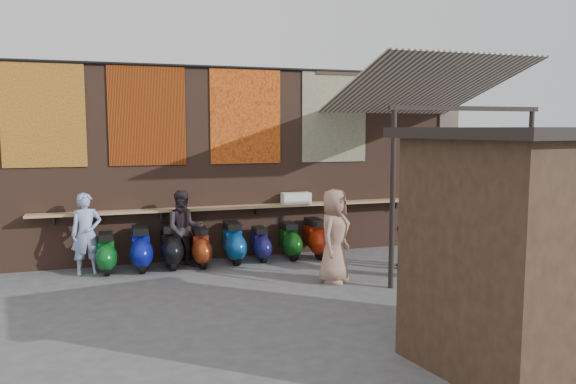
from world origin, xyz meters
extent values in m
plane|color=#474749|center=(0.00, 0.00, 0.00)|extent=(70.00, 70.00, 0.00)
cube|color=brown|center=(0.00, 2.70, 2.00)|extent=(10.00, 0.40, 4.00)
cube|color=#4C4238|center=(5.20, 2.70, 2.00)|extent=(0.50, 0.50, 4.00)
cube|color=#9E7A51|center=(0.00, 2.33, 1.10)|extent=(8.00, 0.32, 0.05)
cube|color=white|center=(1.35, 2.30, 1.24)|extent=(0.62, 0.27, 0.24)
cube|color=maroon|center=(-3.60, 2.48, 3.00)|extent=(1.50, 0.02, 2.00)
cube|color=#C2440B|center=(-1.70, 2.48, 3.00)|extent=(1.50, 0.02, 2.00)
cube|color=#D45E1A|center=(0.30, 2.48, 3.00)|extent=(1.50, 0.02, 2.00)
cube|color=#2A689C|center=(2.30, 2.48, 3.00)|extent=(1.50, 0.02, 2.00)
cylinder|color=black|center=(0.00, 2.47, 3.98)|extent=(9.50, 0.06, 0.06)
imported|color=#93A3D6|center=(-2.91, 2.00, 0.77)|extent=(0.62, 0.46, 1.54)
imported|color=#281F24|center=(-1.09, 1.95, 0.76)|extent=(0.75, 0.58, 1.53)
imported|color=#161E32|center=(3.10, 0.51, 0.84)|extent=(1.05, 0.90, 1.69)
imported|color=#545357|center=(3.78, -0.80, 0.91)|extent=(1.34, 1.08, 1.81)
imported|color=#A07966|center=(1.31, 0.05, 0.84)|extent=(0.95, 0.96, 1.68)
cube|color=black|center=(2.16, -3.83, 1.31)|extent=(2.71, 2.21, 2.63)
cube|color=black|center=(2.16, -3.83, 2.69)|extent=(3.04, 2.53, 0.12)
cube|color=gold|center=(2.00, -2.90, 1.91)|extent=(1.19, 0.25, 0.50)
cube|color=#473321|center=(2.00, -2.90, 0.96)|extent=(2.00, 0.45, 0.06)
cube|color=beige|center=(3.50, 0.90, 3.55)|extent=(3.20, 3.28, 0.97)
cube|color=#33261C|center=(3.50, 2.49, 3.95)|extent=(3.30, 0.08, 0.12)
cube|color=black|center=(3.50, -0.60, 3.08)|extent=(3.00, 0.08, 0.08)
cylinder|color=black|center=(2.10, -0.60, 1.55)|extent=(0.09, 0.09, 3.10)
cylinder|color=black|center=(4.90, -0.60, 1.55)|extent=(0.09, 0.09, 3.10)
camera|label=1|loc=(-2.46, -9.03, 2.74)|focal=35.00mm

